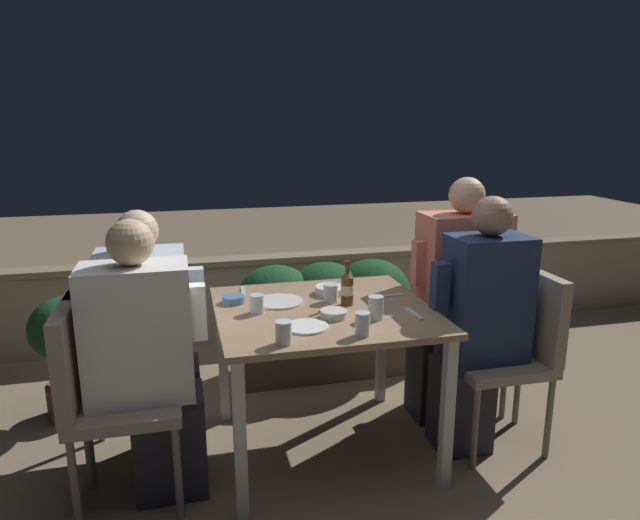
% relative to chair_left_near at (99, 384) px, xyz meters
% --- Properties ---
extents(ground_plane, '(16.00, 16.00, 0.00)m').
position_rel_chair_left_near_xyz_m(ground_plane, '(1.01, 0.15, -0.55)').
color(ground_plane, '#847056').
extents(parapet_wall, '(9.00, 0.18, 0.63)m').
position_rel_chair_left_near_xyz_m(parapet_wall, '(1.01, 1.76, -0.23)').
color(parapet_wall, gray).
rests_on(parapet_wall, ground_plane).
extents(dining_table, '(1.02, 0.95, 0.76)m').
position_rel_chair_left_near_xyz_m(dining_table, '(1.01, 0.15, 0.11)').
color(dining_table, '#937556').
rests_on(dining_table, ground_plane).
extents(planter_hedge, '(1.16, 0.47, 0.75)m').
position_rel_chair_left_near_xyz_m(planter_hedge, '(1.24, 1.02, -0.14)').
color(planter_hedge, brown).
rests_on(planter_hedge, ground_plane).
extents(chair_left_near, '(0.46, 0.46, 0.91)m').
position_rel_chair_left_near_xyz_m(chair_left_near, '(0.00, 0.00, 0.00)').
color(chair_left_near, gray).
rests_on(chair_left_near, ground_plane).
extents(person_white_polo, '(0.50, 0.26, 1.25)m').
position_rel_chair_left_near_xyz_m(person_white_polo, '(0.20, 0.00, 0.07)').
color(person_white_polo, '#282833').
rests_on(person_white_polo, ground_plane).
extents(chair_left_far, '(0.46, 0.46, 0.91)m').
position_rel_chair_left_near_xyz_m(chair_left_far, '(0.01, 0.31, 0.00)').
color(chair_left_far, gray).
rests_on(chair_left_far, ground_plane).
extents(person_blue_shirt, '(0.48, 0.26, 1.24)m').
position_rel_chair_left_near_xyz_m(person_blue_shirt, '(0.21, 0.31, 0.07)').
color(person_blue_shirt, '#282833').
rests_on(person_blue_shirt, ground_plane).
extents(chair_right_near, '(0.46, 0.46, 0.91)m').
position_rel_chair_left_near_xyz_m(chair_right_near, '(1.96, 0.01, 0.00)').
color(chair_right_near, gray).
rests_on(chair_right_near, ground_plane).
extents(person_navy_jumper, '(0.47, 0.26, 1.29)m').
position_rel_chair_left_near_xyz_m(person_navy_jumper, '(1.76, 0.01, 0.10)').
color(person_navy_jumper, '#282833').
rests_on(person_navy_jumper, ground_plane).
extents(chair_right_far, '(0.46, 0.46, 0.91)m').
position_rel_chair_left_near_xyz_m(chair_right_far, '(2.00, 0.34, 0.00)').
color(chair_right_far, gray).
rests_on(chair_right_far, ground_plane).
extents(person_coral_top, '(0.51, 0.26, 1.34)m').
position_rel_chair_left_near_xyz_m(person_coral_top, '(1.80, 0.34, 0.12)').
color(person_coral_top, '#282833').
rests_on(person_coral_top, ground_plane).
extents(beer_bottle, '(0.06, 0.06, 0.22)m').
position_rel_chair_left_near_xyz_m(beer_bottle, '(1.13, 0.17, 0.29)').
color(beer_bottle, brown).
rests_on(beer_bottle, dining_table).
extents(plate_0, '(0.24, 0.24, 0.01)m').
position_rel_chair_left_near_xyz_m(plate_0, '(0.82, 0.29, 0.21)').
color(plate_0, silver).
rests_on(plate_0, dining_table).
extents(plate_1, '(0.19, 0.19, 0.01)m').
position_rel_chair_left_near_xyz_m(plate_1, '(0.88, -0.09, 0.21)').
color(plate_1, white).
rests_on(plate_1, dining_table).
extents(bowl_0, '(0.16, 0.16, 0.04)m').
position_rel_chair_left_near_xyz_m(bowl_0, '(1.10, 0.36, 0.23)').
color(bowl_0, silver).
rests_on(bowl_0, dining_table).
extents(bowl_1, '(0.11, 0.11, 0.04)m').
position_rel_chair_left_near_xyz_m(bowl_1, '(0.60, 0.34, 0.22)').
color(bowl_1, '#4C709E').
rests_on(bowl_1, dining_table).
extents(bowl_2, '(0.12, 0.12, 0.04)m').
position_rel_chair_left_near_xyz_m(bowl_2, '(1.02, 0.01, 0.22)').
color(bowl_2, beige).
rests_on(bowl_2, dining_table).
extents(glass_cup_0, '(0.07, 0.07, 0.09)m').
position_rel_chair_left_near_xyz_m(glass_cup_0, '(1.07, 0.24, 0.25)').
color(glass_cup_0, silver).
rests_on(glass_cup_0, dining_table).
extents(glass_cup_1, '(0.07, 0.07, 0.11)m').
position_rel_chair_left_near_xyz_m(glass_cup_1, '(1.20, -0.05, 0.26)').
color(glass_cup_1, silver).
rests_on(glass_cup_1, dining_table).
extents(glass_cup_2, '(0.06, 0.06, 0.10)m').
position_rel_chair_left_near_xyz_m(glass_cup_2, '(1.08, -0.23, 0.25)').
color(glass_cup_2, silver).
rests_on(glass_cup_2, dining_table).
extents(glass_cup_3, '(0.07, 0.07, 0.09)m').
position_rel_chair_left_near_xyz_m(glass_cup_3, '(0.69, 0.16, 0.25)').
color(glass_cup_3, silver).
rests_on(glass_cup_3, dining_table).
extents(glass_cup_4, '(0.07, 0.07, 0.10)m').
position_rel_chair_left_near_xyz_m(glass_cup_4, '(0.75, -0.24, 0.25)').
color(glass_cup_4, silver).
rests_on(glass_cup_4, dining_table).
extents(fork_0, '(0.03, 0.17, 0.01)m').
position_rel_chair_left_near_xyz_m(fork_0, '(1.39, -0.03, 0.21)').
color(fork_0, silver).
rests_on(fork_0, dining_table).
extents(fork_1, '(0.17, 0.03, 0.01)m').
position_rel_chair_left_near_xyz_m(fork_1, '(1.37, 0.25, 0.21)').
color(fork_1, silver).
rests_on(fork_1, dining_table).
extents(fork_2, '(0.04, 0.17, 0.01)m').
position_rel_chair_left_near_xyz_m(fork_2, '(0.66, 0.49, 0.21)').
color(fork_2, silver).
rests_on(fork_2, dining_table).
extents(potted_plant, '(0.39, 0.39, 0.70)m').
position_rel_chair_left_near_xyz_m(potted_plant, '(-0.27, 0.83, -0.12)').
color(potted_plant, brown).
rests_on(potted_plant, ground_plane).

